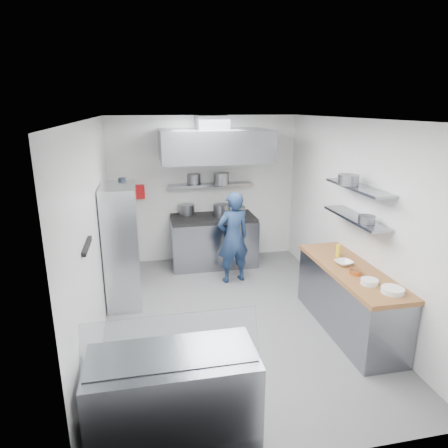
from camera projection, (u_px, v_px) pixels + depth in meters
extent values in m
plane|color=#5D5D5F|center=(232.00, 318.00, 5.80)|extent=(5.00, 5.00, 0.00)
plane|color=silver|center=(234.00, 119.00, 5.01)|extent=(5.00, 5.00, 0.00)
cube|color=white|center=(204.00, 190.00, 7.76)|extent=(3.60, 2.80, 0.02)
cube|color=white|center=(305.00, 317.00, 3.06)|extent=(3.60, 2.80, 0.02)
cube|color=white|center=(95.00, 234.00, 5.06)|extent=(2.80, 5.00, 0.02)
cube|color=white|center=(354.00, 218.00, 5.76)|extent=(2.80, 5.00, 0.02)
cube|color=gray|center=(213.00, 242.00, 7.67)|extent=(1.60, 0.80, 0.90)
cube|color=black|center=(213.00, 218.00, 7.53)|extent=(1.57, 0.78, 0.06)
cylinder|color=slate|center=(187.00, 209.00, 7.63)|extent=(0.30, 0.30, 0.20)
cylinder|color=slate|center=(222.00, 211.00, 7.46)|extent=(0.31, 0.31, 0.24)
cylinder|color=slate|center=(238.00, 211.00, 7.61)|extent=(0.27, 0.27, 0.16)
cube|color=gray|center=(211.00, 185.00, 7.59)|extent=(1.60, 0.30, 0.04)
cylinder|color=slate|center=(194.00, 179.00, 7.62)|extent=(0.26, 0.26, 0.18)
cylinder|color=slate|center=(221.00, 179.00, 7.47)|extent=(0.28, 0.28, 0.22)
cube|color=gray|center=(214.00, 145.00, 6.98)|extent=(1.90, 1.15, 0.55)
cube|color=slate|center=(212.00, 122.00, 7.08)|extent=(0.55, 0.55, 0.24)
cube|color=red|center=(139.00, 192.00, 7.45)|extent=(0.22, 0.10, 0.26)
imported|color=#192C4C|center=(233.00, 238.00, 6.82)|extent=(0.65, 0.50, 1.60)
cube|color=silver|center=(122.00, 246.00, 6.05)|extent=(0.50, 0.90, 1.85)
cube|color=white|center=(123.00, 251.00, 6.18)|extent=(0.16, 0.20, 0.18)
cube|color=yellow|center=(122.00, 211.00, 6.55)|extent=(0.14, 0.17, 0.15)
cylinder|color=black|center=(122.00, 184.00, 6.19)|extent=(0.12, 0.12, 0.18)
cube|color=black|center=(87.00, 246.00, 4.18)|extent=(0.04, 0.55, 0.05)
cube|color=gray|center=(349.00, 301.00, 5.41)|extent=(0.62, 2.00, 0.84)
cube|color=#995B30|center=(352.00, 270.00, 5.28)|extent=(0.65, 2.04, 0.06)
cylinder|color=white|center=(393.00, 290.00, 4.57)|extent=(0.26, 0.26, 0.06)
cylinder|color=white|center=(369.00, 282.00, 4.79)|extent=(0.21, 0.21, 0.06)
cylinder|color=#CD7439|center=(356.00, 272.00, 5.07)|extent=(0.16, 0.16, 0.06)
cylinder|color=yellow|center=(338.00, 251.00, 5.66)|extent=(0.06, 0.06, 0.18)
imported|color=white|center=(344.00, 263.00, 5.38)|extent=(0.27, 0.27, 0.06)
cube|color=gray|center=(355.00, 218.00, 5.41)|extent=(0.30, 1.30, 0.04)
cube|color=gray|center=(358.00, 187.00, 5.30)|extent=(0.30, 1.30, 0.04)
cylinder|color=slate|center=(367.00, 219.00, 5.08)|extent=(0.21, 0.21, 0.10)
cylinder|color=slate|center=(348.00, 180.00, 5.35)|extent=(0.28, 0.28, 0.14)
cube|color=gray|center=(174.00, 397.00, 3.61)|extent=(1.50, 0.70, 0.85)
cube|color=silver|center=(172.00, 342.00, 3.32)|extent=(1.47, 0.19, 0.42)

